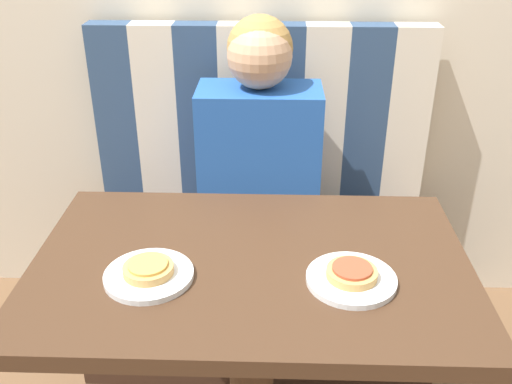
% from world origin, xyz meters
% --- Properties ---
extents(booth_seat, '(1.09, 0.52, 0.45)m').
position_xyz_m(booth_seat, '(0.00, 0.61, 0.23)').
color(booth_seat, '#382319').
rests_on(booth_seat, ground_plane).
extents(booth_backrest, '(1.09, 0.08, 0.58)m').
position_xyz_m(booth_backrest, '(-0.00, 0.83, 0.74)').
color(booth_backrest, navy).
rests_on(booth_backrest, booth_seat).
extents(dining_table, '(0.88, 0.56, 0.73)m').
position_xyz_m(dining_table, '(0.00, 0.00, 0.61)').
color(dining_table, '#422B1C').
rests_on(dining_table, ground_plane).
extents(person, '(0.36, 0.21, 0.65)m').
position_xyz_m(person, '(0.00, 0.62, 0.76)').
color(person, '#2356B2').
rests_on(person, booth_seat).
extents(plate_left, '(0.17, 0.17, 0.01)m').
position_xyz_m(plate_left, '(-0.19, -0.07, 0.74)').
color(plate_left, white).
rests_on(plate_left, dining_table).
extents(plate_right, '(0.17, 0.17, 0.01)m').
position_xyz_m(plate_right, '(0.19, -0.07, 0.74)').
color(plate_right, white).
rests_on(plate_right, dining_table).
extents(pizza_left, '(0.10, 0.10, 0.02)m').
position_xyz_m(pizza_left, '(-0.19, -0.07, 0.75)').
color(pizza_left, tan).
rests_on(pizza_left, plate_left).
extents(pizza_right, '(0.10, 0.10, 0.02)m').
position_xyz_m(pizza_right, '(0.19, -0.07, 0.75)').
color(pizza_right, tan).
rests_on(pizza_right, plate_right).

